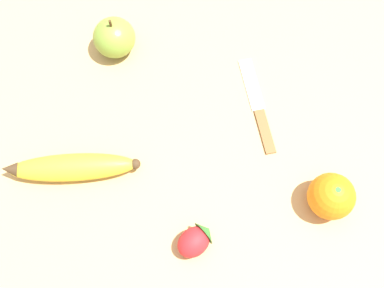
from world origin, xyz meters
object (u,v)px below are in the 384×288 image
(strawberry, at_px, (196,240))
(apple, at_px, (114,38))
(banana, at_px, (71,167))
(orange, at_px, (331,196))
(paring_knife, at_px, (258,108))

(strawberry, distance_m, apple, 0.36)
(banana, distance_m, apple, 0.23)
(banana, relative_size, apple, 2.51)
(orange, xyz_separation_m, paring_knife, (0.10, 0.15, -0.03))
(banana, bearing_deg, apple, -106.27)
(banana, height_order, apple, apple)
(orange, height_order, strawberry, orange)
(apple, bearing_deg, paring_knife, -89.44)
(apple, height_order, paring_knife, apple)
(banana, distance_m, orange, 0.38)
(paring_knife, bearing_deg, apple, 142.66)
(paring_knife, bearing_deg, strawberry, -126.72)
(apple, bearing_deg, orange, -103.08)
(strawberry, distance_m, paring_knife, 0.24)
(orange, relative_size, strawberry, 1.05)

